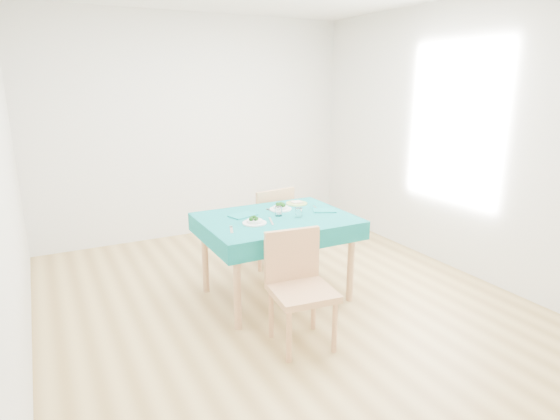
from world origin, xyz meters
name	(u,v)px	position (x,y,z in m)	size (l,w,h in m)	color
room_shell	(280,152)	(0.00, 0.00, 1.35)	(4.02, 4.52, 2.73)	olive
table	(276,257)	(0.02, 0.10, 0.38)	(1.30, 0.99, 0.76)	#096767
chair_near	(303,277)	(-0.19, -0.72, 0.55)	(0.44, 0.48, 1.10)	tan
chair_far	(264,212)	(0.29, 0.91, 0.57)	(0.45, 0.50, 1.13)	tan
bowl_near	(254,220)	(-0.24, 0.01, 0.79)	(0.20, 0.20, 0.06)	white
bowl_far	(281,206)	(0.16, 0.30, 0.79)	(0.21, 0.21, 0.06)	white
fork_near	(232,230)	(-0.47, -0.06, 0.76)	(0.02, 0.18, 0.00)	silver
knife_near	(271,221)	(-0.08, 0.00, 0.76)	(0.02, 0.23, 0.00)	silver
fork_far	(273,211)	(0.07, 0.27, 0.76)	(0.03, 0.19, 0.00)	silver
knife_far	(317,208)	(0.49, 0.18, 0.76)	(0.02, 0.21, 0.00)	silver
napkin_near	(243,215)	(-0.24, 0.27, 0.76)	(0.22, 0.16, 0.01)	#0D7271
napkin_far	(324,210)	(0.50, 0.07, 0.76)	(0.21, 0.14, 0.01)	#0D7271
tumbler_center	(279,211)	(0.05, 0.13, 0.80)	(0.07, 0.07, 0.08)	white
tumbler_side	(299,213)	(0.19, 0.01, 0.80)	(0.06, 0.06, 0.08)	white
side_plate	(297,203)	(0.40, 0.42, 0.76)	(0.21, 0.21, 0.01)	#AACE64
bread_slice	(297,202)	(0.40, 0.42, 0.78)	(0.09, 0.09, 0.01)	beige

